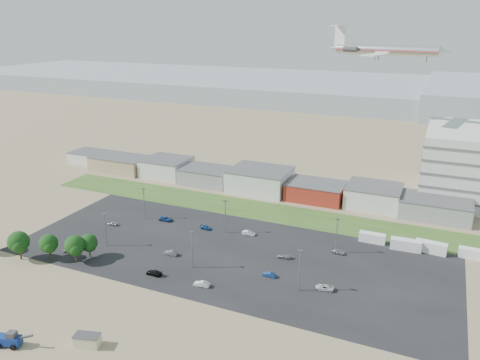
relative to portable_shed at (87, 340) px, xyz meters
The scene contains 34 objects.
ground 27.48m from the portable_shed, 81.49° to the left, with size 700.00×700.00×0.00m, color #827153.
parking_lot 48.03m from the portable_shed, 79.12° to the left, with size 120.00×50.00×0.01m, color black.
grass_strip 79.27m from the portable_shed, 87.06° to the left, with size 160.00×16.00×0.02m, color #355720.
hills_backdrop 344.99m from the portable_shed, 82.66° to the left, with size 700.00×200.00×9.00m, color gray, non-canonical shape.
building_row 99.04m from the portable_shed, 97.51° to the left, with size 170.00×20.00×8.00m, color silver, non-canonical shape.
portable_shed is the anchor object (origin of this frame).
telehandler 15.57m from the portable_shed, 156.45° to the right, with size 7.93×2.64×3.31m, color navy, non-canonical shape.
box_trailer_a 82.57m from the portable_shed, 57.58° to the left, with size 7.41×2.32×2.78m, color silver, non-canonical shape.
box_trailer_b 87.07m from the portable_shed, 51.96° to the left, with size 8.28×2.59×3.11m, color silver, non-canonical shape.
box_trailer_c 92.13m from the portable_shed, 49.19° to the left, with size 8.31×2.60×3.12m, color silver, non-canonical shape.
box_trailer_d 100.02m from the portable_shed, 44.92° to the left, with size 7.26×2.27×2.72m, color silver, non-canonical shape.
tree_left 46.12m from the portable_shed, 152.86° to the left, with size 6.11×6.11×9.16m, color black, non-canonical shape.
tree_mid 41.92m from the portable_shed, 144.23° to the left, with size 5.33×5.33×8.00m, color black, non-canonical shape.
tree_right 37.01m from the portable_shed, 135.34° to the left, with size 5.71×5.71×8.57m, color black, non-canonical shape.
tree_near 38.44m from the portable_shed, 129.96° to the left, with size 5.12×5.12×7.68m, color black, non-canonical shape.
lightpole_front_l 44.66m from the portable_shed, 124.06° to the left, with size 1.16×0.48×9.85m, color slate, non-canonical shape.
lightpole_front_m 36.04m from the portable_shed, 83.88° to the left, with size 1.21×0.51×10.32m, color slate, non-canonical shape.
lightpole_front_r 48.71m from the portable_shed, 48.25° to the left, with size 1.26×0.52×10.69m, color slate, non-canonical shape.
lightpole_back_l 63.57m from the portable_shed, 114.45° to the left, with size 1.22×0.51×10.35m, color slate, non-canonical shape.
lightpole_back_m 58.58m from the portable_shed, 87.60° to the left, with size 1.23×0.51×10.49m, color slate, non-canonical shape.
lightpole_back_r 69.17m from the portable_shed, 58.57° to the left, with size 1.21×0.50×10.26m, color slate, non-canonical shape.
airliner 137.41m from the portable_shed, 73.39° to the left, with size 45.60×31.09×13.47m, color silver, non-canonical shape.
parked_car_0 54.43m from the portable_shed, 45.85° to the left, with size 2.05×4.44×1.23m, color silver.
parked_car_1 45.99m from the portable_shed, 59.04° to the left, with size 1.22×3.51×1.16m, color navy.
parked_car_3 28.63m from the portable_shed, 96.73° to the left, with size 1.77×4.35×1.26m, color black.
parked_car_4 39.61m from the portable_shed, 97.34° to the left, with size 1.38×3.96×1.31m, color #595B5E.
parked_car_5 58.81m from the portable_shed, 123.56° to the left, with size 1.34×3.34×1.14m, color #A5A5AA.
parked_car_6 58.32m from the portable_shed, 94.08° to the left, with size 1.52×3.73×1.08m, color navy.
parked_car_8 69.28m from the portable_shed, 57.80° to the left, with size 1.46×3.64×1.24m, color #A5A5AA.
parked_car_9 61.74m from the portable_shed, 107.93° to the left, with size 2.09×4.54×1.26m, color navy.
parked_car_10 42.99m from the portable_shed, 137.14° to the left, with size 1.74×4.28×1.24m, color #595B5E.
parked_car_11 60.48m from the portable_shed, 80.92° to the left, with size 1.39×3.99×1.31m, color silver.
parked_car_12 55.55m from the portable_shed, 64.53° to the left, with size 1.53×3.76×1.09m, color #A5A5AA.
parked_car_13 30.36m from the portable_shed, 70.25° to the left, with size 1.39×4.00×1.32m, color silver.
Camera 1 is at (54.54, -85.59, 60.90)m, focal length 35.00 mm.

